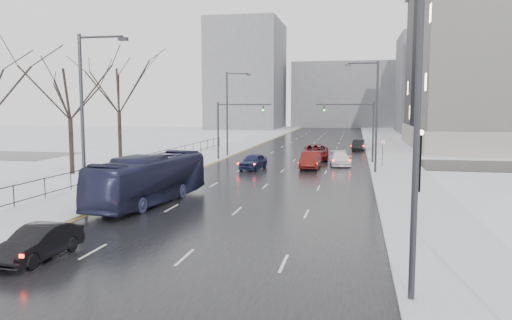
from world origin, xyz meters
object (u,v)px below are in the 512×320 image
Objects in this scene: streetlight_l_near at (86,114)px; sedan_right_cross at (315,152)px; sedan_left_near at (39,243)px; streetlight_r_near at (409,121)px; lamppost_r_mid at (421,152)px; mast_signal_left at (227,124)px; sedan_right_distant at (358,145)px; sedan_center_near at (253,161)px; mast_signal_right at (363,125)px; tree_park_e at (121,162)px; streetlight_r_mid at (374,111)px; sedan_right_near at (311,160)px; tree_park_d at (73,175)px; bus at (150,179)px; sedan_right_far at (340,159)px; no_uturn_sign at (383,145)px; streetlight_l_far at (229,110)px.

sedan_right_cross is (10.38, 30.32, -4.72)m from streetlight_l_near.
streetlight_r_near is at bearing -3.02° from sedan_left_near.
lamppost_r_mid is 0.69× the size of sedan_right_cross.
mast_signal_left is 1.51× the size of sedan_right_distant.
sedan_center_near reaches higher than sedan_right_distant.
streetlight_l_near is at bearing -105.03° from sedan_right_distant.
mast_signal_right is (15.49, 28.00, -1.51)m from streetlight_l_near.
streetlight_r_mid is at bearing -8.63° from tree_park_e.
sedan_right_near is (20.59, -1.51, 0.85)m from tree_park_e.
tree_park_d reaches higher than sedan_right_distant.
streetlight_r_mid is 10.73m from lamppost_r_mid.
mast_signal_left is 36.57m from sedan_left_near.
mast_signal_right is at bearing 0.00° from mast_signal_left.
streetlight_r_near is 19.71m from bus.
streetlight_l_near is 28.05m from mast_signal_left.
sedan_right_far is at bearing 119.35° from streetlight_r_mid.
no_uturn_sign is at bearing 54.11° from streetlight_l_near.
sedan_right_cross is at bearing 92.17° from sedan_right_near.
sedan_right_distant is (25.19, 19.47, 0.75)m from tree_park_e.
streetlight_l_near is 32.00m from streetlight_l_far.
streetlight_l_near reaches higher than no_uturn_sign.
mast_signal_right is 4.78m from sedan_right_far.
lamppost_r_mid is at bearing -78.98° from sedan_right_distant.
sedan_left_near is 0.38× the size of bus.
streetlight_r_near is 19.15m from streetlight_l_near.
streetlight_l_far is 0.92× the size of bus.
no_uturn_sign is (1.03, 34.00, -3.32)m from streetlight_r_near.
sedan_center_near is 10.85m from sedan_right_cross.
streetlight_r_mid reaches higher than tree_park_e.
no_uturn_sign is at bearing -44.51° from sedan_right_cross.
streetlight_r_near is 1.00× the size of streetlight_l_far.
mast_signal_left is (10.47, 14.00, 4.11)m from tree_park_d.
sedan_right_cross is (20.02, 16.32, 0.90)m from tree_park_d.
streetlight_l_far reaches higher than sedan_left_near.
sedan_left_near is 0.84× the size of sedan_right_near.
bus reaches higher than sedan_right_far.
streetlight_r_mid is 12.10m from sedan_center_near.
streetlight_l_near reaches higher than sedan_right_distant.
streetlight_r_near reaches higher than sedan_right_far.
streetlight_l_near is at bearing -67.31° from tree_park_e.
streetlight_r_near reaches higher than lamppost_r_mid.
mast_signal_left reaches higher than lamppost_r_mid.
streetlight_l_far reaches higher than bus.
streetlight_l_far is (-16.33, 42.00, 0.00)m from streetlight_r_near.
streetlight_l_far is 3.70× the size of no_uturn_sign.
streetlight_r_near reaches higher than sedan_right_near.
streetlight_l_near is at bearing -129.24° from streetlight_r_mid.
no_uturn_sign is 4.63m from sedan_right_far.
mast_signal_right is at bearing 49.07° from sedan_right_near.
mast_signal_right is (-0.84, 38.00, -1.51)m from streetlight_r_near.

